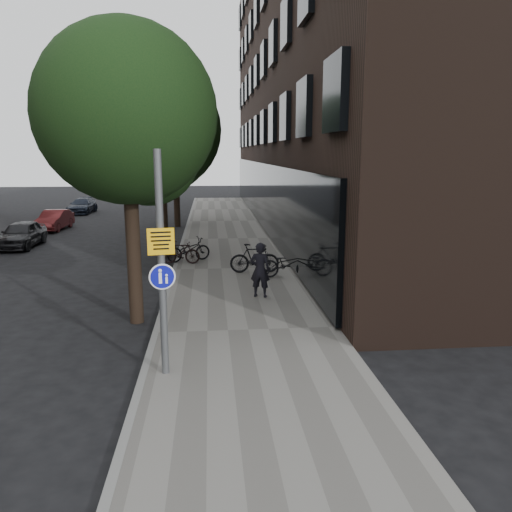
{
  "coord_description": "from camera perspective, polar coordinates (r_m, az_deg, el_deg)",
  "views": [
    {
      "loc": [
        -0.64,
        -8.24,
        4.37
      ],
      "look_at": [
        0.42,
        3.14,
        2.0
      ],
      "focal_mm": 35.0,
      "sensor_mm": 36.0,
      "label": 1
    }
  ],
  "objects": [
    {
      "name": "street_tree_mid",
      "position": [
        21.48,
        -10.66,
        13.51
      ],
      "size": [
        5.0,
        5.0,
        7.8
      ],
      "color": "black",
      "rests_on": "ground"
    },
    {
      "name": "signpost",
      "position": [
        9.56,
        -10.74,
        -0.98
      ],
      "size": [
        0.5,
        0.14,
        4.32
      ],
      "rotation": [
        0.0,
        0.0,
        0.15
      ],
      "color": "#595B5E",
      "rests_on": "sidewalk"
    },
    {
      "name": "parked_bike_curb_far",
      "position": [
        19.62,
        -8.61,
        0.42
      ],
      "size": [
        1.55,
        0.64,
        0.9
      ],
      "primitive_type": "imported",
      "rotation": [
        0.0,
        0.0,
        1.42
      ],
      "color": "black",
      "rests_on": "sidewalk"
    },
    {
      "name": "parked_bike_facade_far",
      "position": [
        17.93,
        -0.18,
        -0.25
      ],
      "size": [
        1.78,
        0.56,
        1.06
      ],
      "primitive_type": "imported",
      "rotation": [
        0.0,
        0.0,
        1.54
      ],
      "color": "black",
      "rests_on": "sidewalk"
    },
    {
      "name": "sidewalk",
      "position": [
        18.76,
        -2.46,
        -1.57
      ],
      "size": [
        4.5,
        60.0,
        0.12
      ],
      "primitive_type": "cube",
      "color": "slate",
      "rests_on": "ground"
    },
    {
      "name": "parked_car_mid",
      "position": [
        31.06,
        -22.04,
        3.83
      ],
      "size": [
        1.43,
        3.51,
        1.13
      ],
      "primitive_type": "imported",
      "rotation": [
        0.0,
        0.0,
        -0.07
      ],
      "color": "maroon",
      "rests_on": "ground"
    },
    {
      "name": "street_tree_far",
      "position": [
        30.45,
        -9.11,
        12.97
      ],
      "size": [
        5.0,
        5.0,
        7.8
      ],
      "color": "black",
      "rests_on": "ground"
    },
    {
      "name": "curb_edge",
      "position": [
        18.79,
        -9.33,
        -1.69
      ],
      "size": [
        0.15,
        60.0,
        0.13
      ],
      "primitive_type": "cube",
      "color": "slate",
      "rests_on": "ground"
    },
    {
      "name": "pedestrian",
      "position": [
        14.86,
        0.47,
        -1.59
      ],
      "size": [
        0.7,
        0.57,
        1.66
      ],
      "primitive_type": "imported",
      "rotation": [
        0.0,
        0.0,
        2.81
      ],
      "color": "black",
      "rests_on": "sidewalk"
    },
    {
      "name": "parked_bike_curb_near",
      "position": [
        20.03,
        -7.71,
        0.73
      ],
      "size": [
        1.89,
        1.29,
        0.94
      ],
      "primitive_type": "imported",
      "rotation": [
        0.0,
        0.0,
        1.98
      ],
      "color": "black",
      "rests_on": "sidewalk"
    },
    {
      "name": "building_right_dark_brick",
      "position": [
        31.93,
        12.11,
        19.81
      ],
      "size": [
        12.0,
        40.0,
        18.0
      ],
      "primitive_type": "cube",
      "color": "black",
      "rests_on": "ground"
    },
    {
      "name": "ground",
      "position": [
        9.35,
        -0.81,
        -16.16
      ],
      "size": [
        120.0,
        120.0,
        0.0
      ],
      "primitive_type": "plane",
      "color": "black",
      "rests_on": "ground"
    },
    {
      "name": "parked_car_far",
      "position": [
        39.06,
        -19.25,
        5.44
      ],
      "size": [
        1.69,
        3.8,
        1.08
      ],
      "primitive_type": "imported",
      "rotation": [
        0.0,
        0.0,
        -0.05
      ],
      "color": "#19202E",
      "rests_on": "ground"
    },
    {
      "name": "street_tree_near",
      "position": [
        13.04,
        -14.11,
        14.62
      ],
      "size": [
        4.4,
        4.4,
        7.5
      ],
      "color": "black",
      "rests_on": "ground"
    },
    {
      "name": "parked_bike_facade_near",
      "position": [
        17.25,
        3.61,
        -0.89
      ],
      "size": [
        1.93,
        0.85,
        0.98
      ],
      "primitive_type": "imported",
      "rotation": [
        0.0,
        0.0,
        1.46
      ],
      "color": "black",
      "rests_on": "sidewalk"
    },
    {
      "name": "parked_car_near",
      "position": [
        25.93,
        -25.21,
        2.28
      ],
      "size": [
        1.49,
        3.64,
        1.24
      ],
      "primitive_type": "imported",
      "rotation": [
        0.0,
        0.0,
        -0.01
      ],
      "color": "black",
      "rests_on": "ground"
    }
  ]
}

